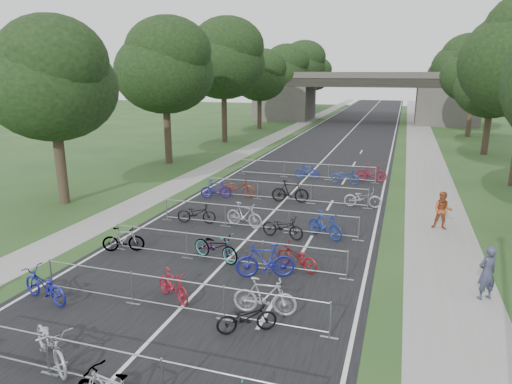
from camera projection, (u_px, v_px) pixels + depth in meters
road at (348, 134)px, 53.18m from camera, size 11.00×140.00×0.01m
sidewalk_right at (421, 137)px, 50.80m from camera, size 3.00×140.00×0.01m
sidewalk_left at (286, 132)px, 55.40m from camera, size 2.00×140.00×0.01m
lane_markings at (348, 134)px, 53.18m from camera, size 0.12×140.00×0.00m
overpass_bridge at (362, 97)px, 66.08m from camera, size 31.00×8.00×7.05m
tree_left_0 at (52, 83)px, 23.55m from camera, size 6.72×6.72×10.25m
tree_left_1 at (165, 68)px, 34.39m from camera, size 7.56×7.56×11.53m
tree_left_2 at (224, 61)px, 45.22m from camera, size 8.40×8.40×12.81m
tree_right_2 at (494, 85)px, 38.50m from camera, size 6.16×6.16×9.39m
tree_left_3 at (260, 77)px, 56.68m from camera, size 6.72×6.72×10.25m
tree_right_3 at (476, 73)px, 49.29m from camera, size 7.17×7.17×10.93m
tree_left_4 at (284, 70)px, 67.51m from camera, size 7.56×7.56×11.53m
tree_right_4 at (464, 65)px, 60.09m from camera, size 8.18×8.18×12.47m
tree_left_5 at (302, 65)px, 78.35m from camera, size 8.40×8.40×12.81m
tree_right_5 at (454, 79)px, 71.63m from camera, size 6.16×6.16×9.39m
tree_left_6 at (315, 75)px, 89.81m from camera, size 6.72×6.72×10.25m
tree_right_6 at (449, 73)px, 82.42m from camera, size 7.17×7.17×10.93m
barrier_row_1 at (103, 367)px, 10.34m from camera, size 9.70×0.08×1.10m
barrier_row_2 at (177, 296)px, 13.65m from camera, size 9.70×0.08×1.10m
barrier_row_3 at (224, 250)px, 17.15m from camera, size 9.70×0.08×1.10m
barrier_row_4 at (256, 219)px, 20.83m from camera, size 9.70×0.08×1.10m
barrier_row_5 at (284, 192)px, 25.43m from camera, size 9.70×0.08×1.10m
barrier_row_6 at (306, 171)px, 30.95m from camera, size 9.70×0.08×1.10m
bike_5 at (51, 344)px, 11.18m from camera, size 2.24×1.78×1.14m
bike_8 at (44, 286)px, 14.29m from camera, size 2.15×1.20×1.07m
bike_9 at (173, 285)px, 14.40m from camera, size 1.70×1.24×1.01m
bike_10 at (247, 318)px, 12.61m from camera, size 1.77×1.38×0.90m
bike_11 at (265, 297)px, 13.51m from camera, size 1.98×0.73×1.17m
bike_12 at (123, 240)px, 18.32m from camera, size 1.74×1.05×1.01m
bike_13 at (216, 247)px, 17.45m from camera, size 2.23×1.34×1.11m
bike_14 at (265, 261)px, 15.96m from camera, size 2.16×1.26×1.25m
bike_15 at (297, 257)px, 16.68m from camera, size 1.90×1.30×0.94m
bike_16 at (197, 213)px, 21.77m from camera, size 1.96×0.98×0.99m
bike_17 at (244, 215)px, 21.18m from camera, size 2.02×1.00×1.17m
bike_18 at (283, 227)px, 19.81m from camera, size 2.00×0.97×1.01m
bike_19 at (325, 225)px, 19.84m from camera, size 1.94×1.49×1.17m
bike_20 at (216, 189)px, 26.13m from camera, size 1.81×1.06×1.05m
bike_21 at (237, 188)px, 26.38m from camera, size 2.16×0.97×1.10m
bike_22 at (290, 192)px, 25.24m from camera, size 2.12×0.87×1.24m
bike_23 at (363, 198)px, 24.36m from camera, size 2.00×0.82×1.03m
bike_25 at (307, 171)px, 30.95m from camera, size 1.67×0.49×1.00m
bike_26 at (345, 176)px, 29.46m from camera, size 1.94×0.90×0.98m
bike_27 at (371, 173)px, 30.07m from camera, size 2.04×0.71×1.20m
pedestrian_a at (487, 273)px, 14.36m from camera, size 0.78×0.71×1.79m
pedestrian_b at (443, 211)px, 20.86m from camera, size 0.90×0.73×1.76m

